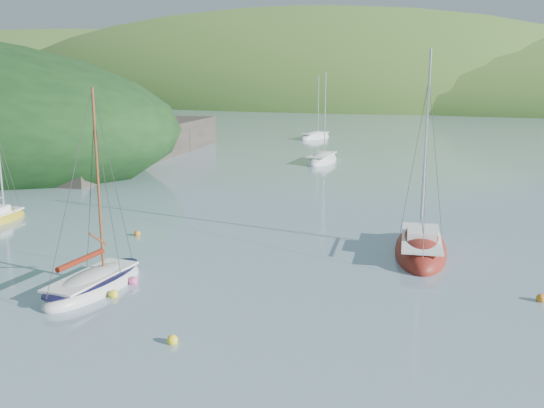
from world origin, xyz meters
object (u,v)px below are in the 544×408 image
at_px(distant_sloop_c, 315,137).
at_px(daysailer_white, 94,285).
at_px(distant_sloop_a, 322,161).
at_px(sloop_red, 421,250).

bearing_deg(distant_sloop_c, daysailer_white, -66.71).
bearing_deg(distant_sloop_a, distant_sloop_c, 108.19).
xyz_separation_m(distant_sloop_a, distant_sloop_c, (-8.34, 21.39, -0.01)).
xyz_separation_m(daysailer_white, distant_sloop_a, (-3.06, 39.86, -0.04)).
xyz_separation_m(sloop_red, distant_sloop_a, (-15.21, 28.84, -0.04)).
relative_size(distant_sloop_a, distant_sloop_c, 1.07).
relative_size(daysailer_white, sloop_red, 0.82).
bearing_deg(distant_sloop_a, sloop_red, -65.30).
distance_m(sloop_red, distant_sloop_a, 32.61).
bearing_deg(daysailer_white, sloop_red, 40.36).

